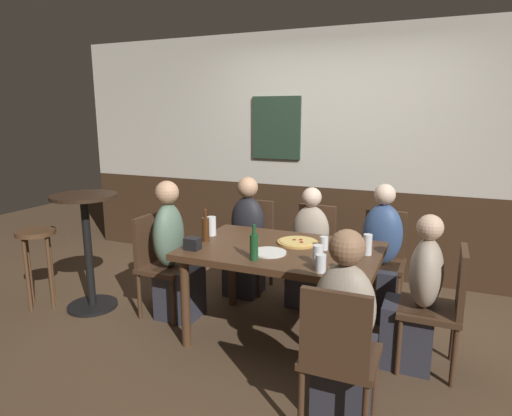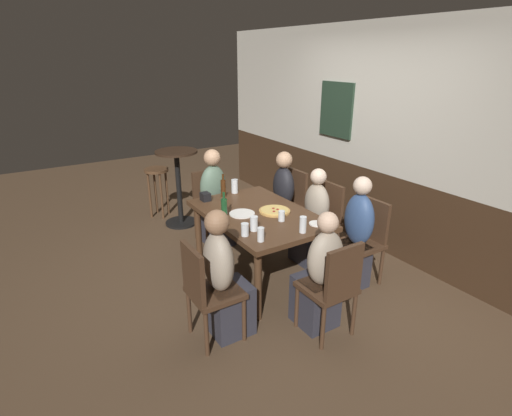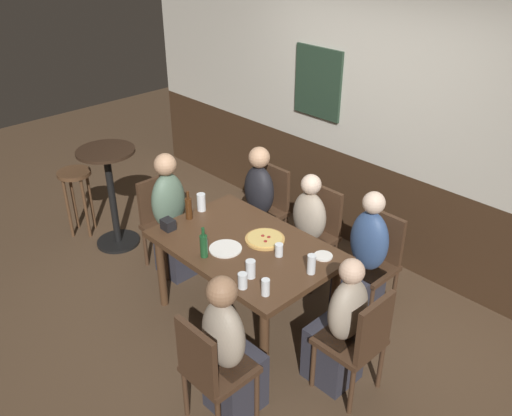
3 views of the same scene
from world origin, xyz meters
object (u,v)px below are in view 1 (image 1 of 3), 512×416
object	(u,v)px
highball_clear	(318,256)
beer_bottle_green	(254,246)
chair_left_far	(252,239)
pizza	(298,242)
chair_right_far	(383,255)
person_right_far	(380,261)
plate_white_large	(269,252)
person_head_west	(174,260)
side_bar_table	(87,243)
chair_head_east	(442,303)
chair_head_west	(159,259)
tumbler_water	(212,227)
chair_mid_far	(314,246)
person_left_far	(246,244)
beer_glass_tall	(349,265)
pint_glass_amber	(367,246)
beer_bottle_brown	(205,229)
dining_table	(282,259)
person_mid_far	(309,256)
chair_right_near	(338,352)
person_right_near	(344,340)
plate_white_small	(362,244)
pint_glass_pale	(321,264)
person_head_east	(416,304)
bar_stool	(37,247)
condiment_caddy	(193,244)

from	to	relation	value
highball_clear	beer_bottle_green	size ratio (longest dim) A/B	0.54
chair_left_far	pizza	bearing A→B (deg)	-46.25
chair_right_far	person_right_far	world-z (taller)	person_right_far
chair_left_far	person_right_far	bearing A→B (deg)	-7.24
plate_white_large	person_head_west	bearing A→B (deg)	170.17
highball_clear	side_bar_table	distance (m)	2.14
chair_head_east	chair_head_west	world-z (taller)	same
tumbler_water	chair_mid_far	bearing A→B (deg)	50.20
person_left_far	beer_glass_tall	size ratio (longest dim) A/B	9.12
chair_head_west	side_bar_table	distance (m)	0.67
pint_glass_amber	beer_glass_tall	bearing A→B (deg)	-96.79
chair_head_east	pint_glass_amber	size ratio (longest dim) A/B	5.79
beer_bottle_brown	plate_white_large	xyz separation A→B (m)	(0.58, -0.09, -0.10)
dining_table	person_left_far	bearing A→B (deg)	131.08
person_right_far	person_mid_far	world-z (taller)	person_right_far
chair_mid_far	chair_right_near	bearing A→B (deg)	-70.36
chair_head_west	person_right_far	size ratio (longest dim) A/B	0.76
chair_right_far	person_head_west	size ratio (longest dim) A/B	0.74
chair_right_far	chair_mid_far	world-z (taller)	same
person_right_near	beer_glass_tall	size ratio (longest dim) A/B	9.09
dining_table	chair_head_west	xyz separation A→B (m)	(-1.14, 0.00, -0.16)
chair_right_far	beer_glass_tall	xyz separation A→B (m)	(-0.07, -1.23, 0.30)
dining_table	tumbler_water	bearing A→B (deg)	171.56
person_head_west	pizza	xyz separation A→B (m)	(1.05, 0.15, 0.24)
beer_bottle_green	plate_white_small	distance (m)	0.91
person_right_near	plate_white_large	world-z (taller)	person_right_near
pint_glass_pale	person_right_far	bearing A→B (deg)	78.09
person_head_east	side_bar_table	world-z (taller)	person_head_east
person_right_near	pint_glass_amber	bearing A→B (deg)	91.41
chair_mid_far	beer_glass_tall	bearing A→B (deg)	-65.17
beer_glass_tall	plate_white_small	size ratio (longest dim) A/B	0.87
person_left_far	highball_clear	world-z (taller)	person_left_far
person_mid_far	beer_glass_tall	bearing A→B (deg)	-61.87
person_right_far	pint_glass_amber	xyz separation A→B (m)	(-0.02, -0.65, 0.32)
beer_bottle_brown	tumbler_water	bearing A→B (deg)	102.47
highball_clear	tumbler_water	bearing A→B (deg)	160.14
pint_glass_pale	bar_stool	world-z (taller)	pint_glass_pale
chair_head_east	chair_mid_far	world-z (taller)	same
condiment_caddy	side_bar_table	bearing A→B (deg)	173.11
person_mid_far	chair_left_far	bearing A→B (deg)	165.51
highball_clear	bar_stool	xyz separation A→B (m)	(-2.58, -0.04, -0.23)
person_right_far	plate_white_small	xyz separation A→B (m)	(-0.09, -0.42, 0.26)
person_left_far	beer_bottle_brown	distance (m)	0.88
pizza	beer_bottle_brown	size ratio (longest dim) A/B	1.23
chair_head_east	chair_left_far	bearing A→B (deg)	153.32
beer_bottle_green	condiment_caddy	distance (m)	0.52
chair_head_east	condiment_caddy	world-z (taller)	chair_head_east
chair_right_far	person_head_west	bearing A→B (deg)	-151.08
beer_bottle_brown	person_left_far	bearing A→B (deg)	90.84
person_left_far	plate_white_small	bearing A→B (deg)	-19.66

